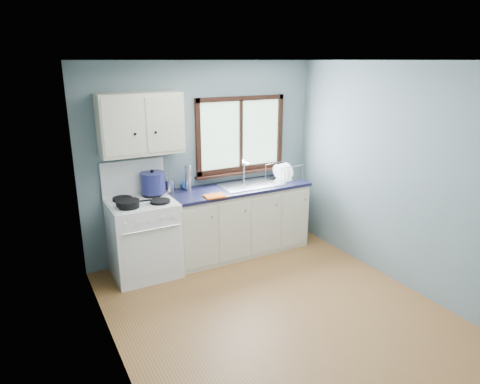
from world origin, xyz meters
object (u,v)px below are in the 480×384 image
stockpot (153,182)px  dish_rack (284,175)px  gas_range (144,236)px  utensil_crock (170,186)px  thermos (188,178)px  base_cabinets (239,223)px  sink (251,189)px  skillet (128,203)px

stockpot → dish_rack: (1.82, -0.12, -0.11)m
gas_range → utensil_crock: gas_range is taller
thermos → gas_range: bearing=-164.9°
base_cabinets → sink: size_ratio=2.20×
gas_range → sink: (1.49, 0.02, 0.37)m
sink → dish_rack: bearing=2.0°
skillet → dish_rack: dish_rack is taller
skillet → thermos: thermos is taller
dish_rack → utensil_crock: bearing=163.5°
sink → utensil_crock: bearing=169.2°
sink → utensil_crock: 1.08m
base_cabinets → thermos: 0.95m
sink → skillet: bearing=-174.4°
thermos → stockpot: bearing=-177.6°
skillet → stockpot: bearing=45.6°
sink → dish_rack: (0.53, 0.02, 0.12)m
skillet → base_cabinets: bearing=13.5°
gas_range → skillet: (-0.18, -0.15, 0.49)m
sink → utensil_crock: size_ratio=2.12×
sink → skillet: (-1.67, -0.16, 0.13)m
gas_range → base_cabinets: 1.31m
utensil_crock → thermos: bearing=-10.1°
utensil_crock → stockpot: bearing=-165.5°
base_cabinets → sink: bearing=-0.1°
gas_range → dish_rack: size_ratio=2.82×
gas_range → dish_rack: (2.02, 0.04, 0.49)m
gas_range → base_cabinets: (1.31, 0.02, -0.08)m
skillet → dish_rack: size_ratio=0.84×
base_cabinets → dish_rack: (0.71, 0.02, 0.57)m
gas_range → stockpot: bearing=38.5°
base_cabinets → thermos: (-0.64, 0.16, 0.68)m
skillet → thermos: (0.85, 0.32, 0.10)m
sink → thermos: size_ratio=2.53×
sink → base_cabinets: bearing=179.9°
skillet → utensil_crock: (0.62, 0.37, 0.02)m
sink → stockpot: (-1.29, 0.14, 0.23)m
sink → thermos: (-0.82, 0.16, 0.23)m
utensil_crock → sink: bearing=-10.8°
stockpot → dish_rack: stockpot is taller
sink → skillet: sink is taller
gas_range → stockpot: gas_range is taller
base_cabinets → skillet: size_ratio=4.56×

